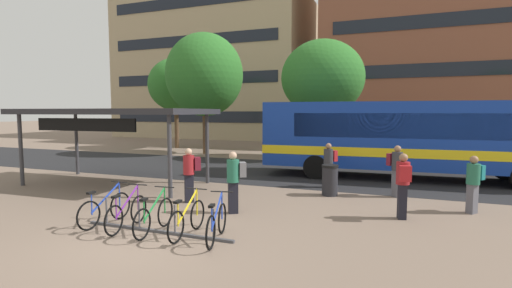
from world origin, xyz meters
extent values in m
plane|color=#7A6656|center=(0.00, 0.00, 0.00)|extent=(200.00, 200.00, 0.00)
cube|color=#232326|center=(0.00, 10.12, 0.00)|extent=(80.00, 7.20, 0.01)
cube|color=#14389E|center=(5.64, 10.12, 1.85)|extent=(12.11, 3.11, 2.70)
cube|color=yellow|center=(5.64, 10.12, 1.20)|extent=(12.13, 3.13, 0.36)
cube|color=black|center=(0.20, 9.86, 2.98)|extent=(1.11, 2.34, 0.40)
cube|color=black|center=(-0.33, 9.84, 2.12)|extent=(0.18, 2.19, 1.40)
cube|color=black|center=(6.00, 8.89, 2.25)|extent=(9.83, 0.52, 0.97)
cube|color=black|center=(5.88, 11.38, 2.25)|extent=(9.83, 0.52, 0.97)
cylinder|color=black|center=(1.98, 8.79, 0.50)|extent=(1.01, 0.35, 1.00)
cylinder|color=black|center=(1.87, 11.10, 0.50)|extent=(1.01, 0.35, 1.00)
cylinder|color=black|center=(9.31, 11.45, 0.50)|extent=(1.01, 0.35, 1.00)
cube|color=#47474C|center=(0.02, 0.61, 0.03)|extent=(3.93, 0.09, 0.06)
cylinder|color=#47474C|center=(-1.46, 0.61, 0.35)|extent=(0.04, 0.04, 0.70)
cylinder|color=#47474C|center=(-0.47, 0.61, 0.35)|extent=(0.04, 0.04, 0.70)
cylinder|color=#47474C|center=(0.51, 0.61, 0.35)|extent=(0.04, 0.04, 0.70)
cylinder|color=#47474C|center=(1.49, 0.60, 0.35)|extent=(0.04, 0.04, 0.70)
torus|color=black|center=(-1.54, 1.19, 0.35)|extent=(0.07, 0.71, 0.70)
torus|color=black|center=(-1.58, 0.17, 0.35)|extent=(0.07, 0.71, 0.70)
cube|color=#1E3DB2|center=(-1.56, 0.70, 0.67)|extent=(0.07, 0.92, 0.58)
cylinder|color=#1E3DB2|center=(-1.57, 0.27, 0.62)|extent=(0.03, 0.03, 0.55)
cube|color=black|center=(-1.57, 0.27, 0.88)|extent=(0.11, 0.22, 0.05)
cylinder|color=#1E3DB2|center=(-1.54, 1.17, 0.67)|extent=(0.03, 0.03, 0.65)
cylinder|color=black|center=(-1.54, 1.17, 0.98)|extent=(0.52, 0.05, 0.03)
torus|color=black|center=(-0.87, 1.08, 0.35)|extent=(0.13, 0.70, 0.70)
torus|color=black|center=(-0.74, 0.06, 0.35)|extent=(0.13, 0.70, 0.70)
cube|color=#702893|center=(-0.81, 0.59, 0.67)|extent=(0.14, 0.92, 0.58)
cylinder|color=#702893|center=(-0.75, 0.16, 0.62)|extent=(0.03, 0.03, 0.55)
cube|color=black|center=(-0.75, 0.16, 0.88)|extent=(0.13, 0.23, 0.05)
cylinder|color=#702893|center=(-0.86, 1.06, 0.67)|extent=(0.04, 0.04, 0.65)
cylinder|color=black|center=(-0.86, 1.06, 0.98)|extent=(0.52, 0.09, 0.03)
torus|color=black|center=(-0.07, 1.07, 0.35)|extent=(0.11, 0.70, 0.70)
torus|color=black|center=(0.03, 0.06, 0.35)|extent=(0.11, 0.70, 0.70)
cube|color=#1E7F38|center=(-0.02, 0.59, 0.67)|extent=(0.12, 0.92, 0.58)
cylinder|color=#1E7F38|center=(0.02, 0.16, 0.62)|extent=(0.03, 0.03, 0.55)
cube|color=black|center=(0.02, 0.16, 0.88)|extent=(0.12, 0.23, 0.05)
cylinder|color=#1E7F38|center=(-0.07, 1.05, 0.67)|extent=(0.03, 0.03, 0.65)
cylinder|color=black|center=(-0.07, 1.05, 0.98)|extent=(0.52, 0.08, 0.03)
torus|color=black|center=(0.77, 1.17, 0.35)|extent=(0.09, 0.71, 0.70)
torus|color=black|center=(0.83, 0.15, 0.35)|extent=(0.09, 0.71, 0.70)
cube|color=yellow|center=(0.80, 0.68, 0.67)|extent=(0.09, 0.92, 0.58)
cylinder|color=yellow|center=(0.83, 0.25, 0.62)|extent=(0.03, 0.03, 0.55)
cube|color=black|center=(0.83, 0.25, 0.88)|extent=(0.11, 0.23, 0.05)
cylinder|color=yellow|center=(0.77, 1.15, 0.67)|extent=(0.03, 0.03, 0.65)
cylinder|color=black|center=(0.77, 1.15, 0.98)|extent=(0.52, 0.06, 0.03)
torus|color=black|center=(1.46, 1.10, 0.35)|extent=(0.20, 0.70, 0.70)
torus|color=black|center=(1.69, 0.10, 0.35)|extent=(0.20, 0.70, 0.70)
cube|color=#1E3DB2|center=(1.57, 0.62, 0.67)|extent=(0.24, 0.90, 0.58)
cylinder|color=#1E3DB2|center=(1.67, 0.20, 0.62)|extent=(0.04, 0.04, 0.55)
cube|color=black|center=(1.67, 0.20, 0.88)|extent=(0.15, 0.24, 0.05)
cylinder|color=#1E3DB2|center=(1.46, 1.08, 0.67)|extent=(0.04, 0.04, 0.65)
cylinder|color=black|center=(1.46, 1.08, 0.98)|extent=(0.51, 0.15, 0.03)
cylinder|color=#38383D|center=(-8.12, 3.41, 1.35)|extent=(0.15, 0.15, 2.70)
cylinder|color=#38383D|center=(-1.68, 3.68, 1.35)|extent=(0.15, 0.15, 2.70)
cylinder|color=#38383D|center=(-8.23, 6.12, 1.35)|extent=(0.15, 0.15, 2.70)
cylinder|color=#38383D|center=(-1.80, 6.39, 1.35)|extent=(0.15, 0.15, 2.70)
cube|color=#28282D|center=(-4.96, 4.90, 2.80)|extent=(7.38, 3.81, 0.20)
cube|color=black|center=(-4.90, 3.39, 2.35)|extent=(4.12, 0.25, 0.44)
cube|color=#565660|center=(5.16, 6.46, 0.44)|extent=(0.33, 0.32, 0.89)
cylinder|color=#333338|center=(5.16, 6.46, 1.18)|extent=(0.48, 0.48, 0.60)
sphere|color=#936B4C|center=(5.16, 6.46, 1.59)|extent=(0.22, 0.22, 0.22)
cube|color=maroon|center=(4.97, 6.64, 1.21)|extent=(0.32, 0.33, 0.40)
cube|color=black|center=(-0.81, 3.39, 0.44)|extent=(0.33, 0.32, 0.87)
cylinder|color=maroon|center=(-0.81, 3.39, 1.17)|extent=(0.48, 0.48, 0.59)
sphere|color=tan|center=(-0.81, 3.39, 1.57)|extent=(0.22, 0.22, 0.22)
cube|color=maroon|center=(-0.61, 3.56, 1.19)|extent=(0.32, 0.33, 0.40)
cube|color=black|center=(5.31, 3.84, 0.46)|extent=(0.25, 0.29, 0.92)
cylinder|color=maroon|center=(5.31, 3.84, 1.21)|extent=(0.40, 0.40, 0.59)
sphere|color=#936B4C|center=(5.31, 3.84, 1.61)|extent=(0.22, 0.22, 0.22)
cube|color=#B21E23|center=(5.36, 3.59, 1.24)|extent=(0.31, 0.23, 0.40)
cube|color=#2D3851|center=(2.79, 7.18, 0.42)|extent=(0.31, 0.33, 0.84)
cylinder|color=#333338|center=(2.79, 7.18, 1.13)|extent=(0.47, 0.47, 0.59)
sphere|color=#936B4C|center=(2.79, 7.18, 1.54)|extent=(0.22, 0.22, 0.22)
cube|color=#B21E23|center=(2.93, 7.40, 1.16)|extent=(0.33, 0.30, 0.40)
cube|color=black|center=(0.98, 2.74, 0.44)|extent=(0.33, 0.31, 0.87)
cylinder|color=#23664C|center=(0.98, 2.74, 1.18)|extent=(0.47, 0.47, 0.62)
sphere|color=tan|center=(0.98, 2.74, 1.60)|extent=(0.22, 0.22, 0.22)
cube|color=slate|center=(1.20, 2.89, 1.21)|extent=(0.30, 0.33, 0.40)
cube|color=#565660|center=(7.12, 5.11, 0.41)|extent=(0.32, 0.33, 0.81)
cylinder|color=#23664C|center=(7.12, 5.11, 1.09)|extent=(0.48, 0.48, 0.57)
sphere|color=#936B4C|center=(7.12, 5.11, 1.49)|extent=(0.22, 0.22, 0.22)
cube|color=#197075|center=(7.28, 5.31, 1.12)|extent=(0.33, 0.31, 0.40)
cylinder|color=#232328|center=(3.08, 5.91, 0.47)|extent=(0.52, 0.52, 0.95)
cylinder|color=black|center=(3.08, 5.91, 0.99)|extent=(0.55, 0.55, 0.08)
cylinder|color=brown|center=(0.90, 15.59, 1.45)|extent=(0.32, 0.32, 2.91)
ellipsoid|color=#2D7028|center=(0.90, 15.59, 4.79)|extent=(4.86, 4.86, 4.43)
cylinder|color=brown|center=(-6.89, 15.45, 1.46)|extent=(0.32, 0.32, 2.92)
ellipsoid|color=#2D7028|center=(-6.89, 15.45, 5.23)|extent=(5.09, 5.09, 5.44)
cylinder|color=brown|center=(-10.91, 18.24, 1.58)|extent=(0.32, 0.32, 3.17)
ellipsoid|color=#2D7028|center=(-10.91, 18.24, 4.88)|extent=(4.21, 4.21, 4.03)
cube|color=tan|center=(-14.53, 33.55, 7.62)|extent=(20.77, 13.73, 15.24)
cube|color=black|center=(-14.53, 26.65, 2.29)|extent=(18.28, 0.06, 1.10)
cube|color=black|center=(-14.53, 26.65, 6.10)|extent=(18.28, 0.06, 1.10)
cube|color=black|center=(-14.53, 26.65, 9.91)|extent=(18.28, 0.06, 1.10)
cube|color=black|center=(-14.53, 26.65, 13.72)|extent=(18.28, 0.06, 1.10)
cube|color=brown|center=(9.29, 32.21, 11.44)|extent=(21.99, 11.53, 22.88)
cube|color=black|center=(9.29, 26.41, 2.29)|extent=(19.35, 0.06, 1.10)
cube|color=black|center=(9.29, 26.41, 6.10)|extent=(19.35, 0.06, 1.10)
cube|color=black|center=(9.29, 26.41, 9.91)|extent=(19.35, 0.06, 1.10)
camera|label=1|loc=(5.19, -6.41, 2.79)|focal=26.11mm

